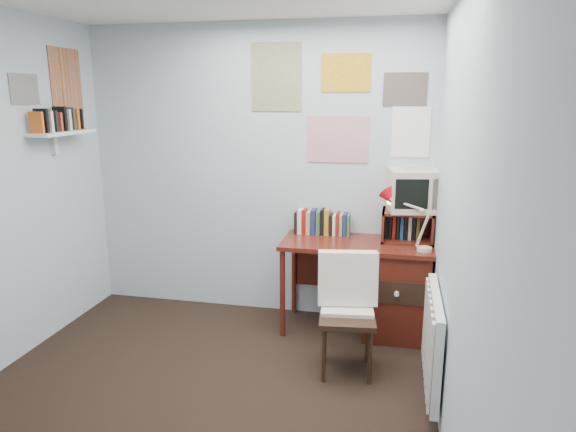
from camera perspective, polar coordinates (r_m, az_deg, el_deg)
name	(u,v)px	position (r m, az deg, el deg)	size (l,w,h in m)	color
ground	(182,423)	(3.37, -11.71, -21.56)	(3.50, 3.50, 0.00)	black
back_wall	(257,173)	(4.47, -3.48, 4.81)	(3.00, 0.02, 2.50)	#ADBFC6
right_wall	(460,236)	(2.61, 18.56, -2.08)	(0.02, 3.50, 2.50)	#ADBFC6
desk	(389,286)	(4.26, 11.18, -7.62)	(1.20, 0.55, 0.76)	#551D13
desk_chair	(347,318)	(3.63, 6.58, -11.19)	(0.42, 0.40, 0.82)	black
desk_lamp	(426,225)	(3.96, 15.08, -0.98)	(0.28, 0.24, 0.41)	red
tv_riser	(407,226)	(4.22, 13.11, -1.08)	(0.40, 0.30, 0.25)	#551D13
crt_tv	(413,188)	(4.18, 13.76, 3.02)	(0.38, 0.35, 0.36)	beige
book_row	(330,222)	(4.33, 4.73, -0.63)	(0.60, 0.14, 0.22)	#551D13
radiator	(433,340)	(3.41, 15.83, -13.14)	(0.09, 0.80, 0.60)	white
wall_shelf	(62,133)	(4.45, -23.80, 8.47)	(0.20, 0.62, 0.24)	white
posters_back	(339,102)	(4.28, 5.68, 12.46)	(1.20, 0.01, 0.90)	white
posters_left	(46,83)	(4.49, -25.27, 13.24)	(0.01, 0.70, 0.60)	white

